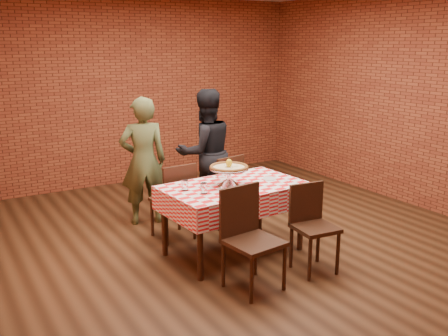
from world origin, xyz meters
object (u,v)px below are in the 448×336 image
Objects in this scene: diner_olive at (143,161)px; pizza_stand at (229,177)px; water_glass_right at (185,185)px; water_glass_left at (204,188)px; chair_far_right at (221,189)px; table at (233,219)px; chair_far_left at (173,200)px; chair_near_right at (315,230)px; diner_black at (205,152)px; chair_near_left at (254,241)px; pizza at (229,168)px; condiment_caddy at (221,171)px.

pizza_stand is at bearing 118.87° from diner_olive.
water_glass_left is at bearing -59.89° from water_glass_right.
water_glass_left is at bearing 41.81° from chair_far_right.
chair_far_left is at bearing 117.45° from table.
chair_far_right is at bearing -174.75° from chair_far_left.
chair_near_right is (0.50, -0.80, -0.42)m from pizza_stand.
chair_far_right is at bearing 88.31° from diner_black.
diner_black is (0.83, -0.06, 0.03)m from diner_olive.
chair_near_left is 2.18m from diner_olive.
diner_black is at bearing 73.74° from table.
pizza is at bearing 67.52° from chair_near_left.
chair_far_right is at bearing 64.70° from pizza.
table is 3.61× the size of pizza.
table is 11.00× the size of condiment_caddy.
table is at bearing -9.01° from water_glass_right.
pizza_stand is 0.47× the size of chair_far_right.
water_glass_left and water_glass_right have the same top height.
chair_far_right reaches higher than table.
pizza_stand is at bearing 0.00° from pizza.
pizza_stand is 0.45× the size of chair_near_left.
diner_black is (0.43, 1.29, -0.03)m from pizza_stand.
condiment_caddy is 0.15× the size of chair_far_right.
pizza is 1.07m from chair_near_right.
pizza is 1.37m from diner_black.
chair_near_right is at bearing 84.20° from chair_far_right.
diner_olive is (-0.79, 0.53, 0.35)m from chair_far_right.
chair_far_right is 0.56× the size of diner_olive.
pizza_stand reaches higher than condiment_caddy.
pizza_stand is 0.48× the size of chair_near_right.
pizza_stand is 0.26× the size of diner_olive.
chair_far_left is 0.55× the size of diner_black.
table is 0.69m from water_glass_right.
water_glass_left is 1.61m from diner_black.
chair_far_right is at bearing 40.79° from water_glass_right.
diner_olive reaches higher than chair_near_left.
chair_far_right is (0.39, 0.83, -0.41)m from pizza_stand.
diner_black reaches higher than chair_far_left.
diner_olive reaches higher than chair_far_left.
chair_far_left reaches higher than condiment_caddy.
chair_near_left is at bearing -105.47° from pizza.
water_glass_right is at bearing 31.18° from chair_far_right.
diner_olive reaches higher than chair_near_right.
chair_far_left reaches higher than chair_far_right.
chair_far_right is (0.86, 0.74, -0.37)m from water_glass_right.
pizza is (-0.06, 0.00, 0.57)m from table.
chair_near_left is 2.21m from diner_black.
pizza_stand is 1.00m from chair_far_right.
water_glass_right is (-0.47, 0.08, -0.04)m from pizza_stand.
pizza_stand is at bearing -9.96° from water_glass_right.
chair_far_right is at bearing 68.05° from table.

